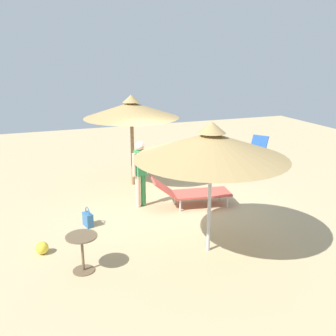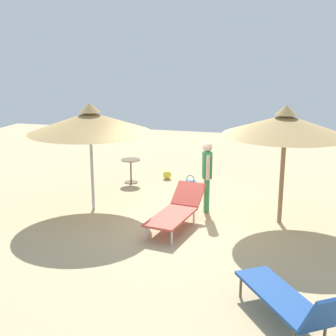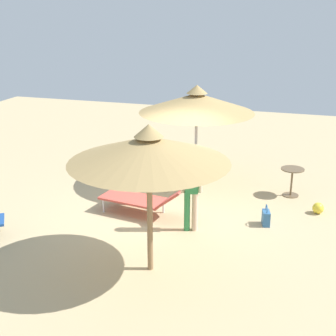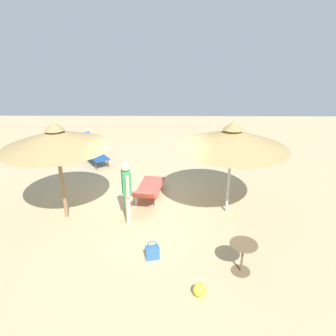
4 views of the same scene
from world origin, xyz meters
name	(u,v)px [view 1 (image 1 of 4)]	position (x,y,z in m)	size (l,w,h in m)	color
ground	(176,213)	(0.00, 0.00, -0.05)	(24.00, 24.00, 0.10)	tan
parasol_umbrella_edge	(131,110)	(-0.44, 2.41, 2.29)	(2.80, 2.80, 2.73)	olive
parasol_umbrella_back	(211,145)	(-0.14, -2.15, 2.22)	(2.99, 2.99, 2.68)	#B2B2B7
lounge_chair_front	(190,192)	(0.47, 0.17, 0.41)	(2.14, 1.01, 0.81)	#CC4C3F
lounge_chair_near_right	(250,155)	(3.86, 2.70, 0.45)	(2.07, 1.67, 1.01)	#1E478C
person_standing_near_left	(140,170)	(-0.74, 0.63, 1.01)	(0.44, 0.29, 1.75)	#338C4C
handbag	(88,219)	(-2.25, -0.11, 0.18)	(0.22, 0.34, 0.48)	#336699
side_table_round	(82,247)	(-2.66, -2.04, 0.49)	(0.58, 0.58, 0.72)	brown
beach_ball	(42,248)	(-3.34, -1.10, 0.13)	(0.26, 0.26, 0.26)	yellow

